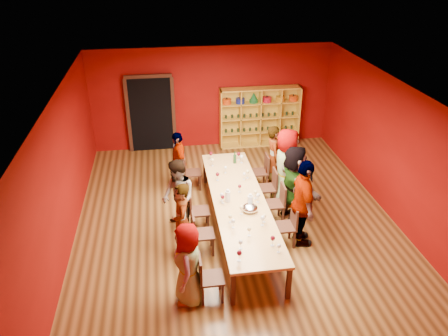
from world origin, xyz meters
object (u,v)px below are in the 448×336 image
(chair_person_right_4, at_px, (262,170))
(wine_bottle, at_px, (235,159))
(chair_person_left_2, at_px, (196,209))
(chair_person_left_4, at_px, (189,171))
(person_left_2, at_px, (178,197))
(spittoon_bowl, at_px, (250,208))
(person_left_4, at_px, (178,161))
(chair_person_right_3, at_px, (270,185))
(person_right_3, at_px, (286,168))
(person_right_4, at_px, (273,157))
(person_left_0, at_px, (188,264))
(tasting_table, at_px, (239,202))
(chair_person_right_1, at_px, (289,224))
(chair_person_left_0, at_px, (207,276))
(person_right_1, at_px, (303,204))
(shelving_unit, at_px, (259,114))
(chair_person_right_2, at_px, (278,201))
(chair_person_left_1, at_px, (199,232))
(person_left_1, at_px, (182,221))
(person_right_2, at_px, (294,184))

(chair_person_right_4, bearing_deg, wine_bottle, -177.72)
(chair_person_left_2, relative_size, chair_person_left_4, 1.00)
(person_left_2, xyz_separation_m, spittoon_bowl, (1.40, -0.64, -0.00))
(person_left_4, relative_size, chair_person_right_3, 1.74)
(person_left_2, relative_size, person_right_3, 0.87)
(chair_person_left_4, xyz_separation_m, person_left_4, (-0.25, 0.00, 0.28))
(person_right_4, bearing_deg, person_left_0, 149.79)
(tasting_table, xyz_separation_m, chair_person_right_1, (0.91, -0.66, -0.20))
(person_left_4, height_order, chair_person_right_1, person_left_4)
(chair_person_left_0, relative_size, person_right_1, 0.47)
(shelving_unit, relative_size, person_left_4, 1.55)
(chair_person_left_2, relative_size, chair_person_right_2, 1.00)
(chair_person_left_1, xyz_separation_m, wine_bottle, (1.11, 2.35, 0.37))
(person_right_3, bearing_deg, chair_person_left_4, 78.06)
(person_left_1, bearing_deg, person_right_1, 88.99)
(chair_person_right_3, relative_size, spittoon_bowl, 2.81)
(person_left_1, height_order, person_right_2, person_right_2)
(person_left_2, relative_size, chair_person_right_2, 1.85)
(chair_person_left_0, xyz_separation_m, person_left_0, (-0.31, 0.00, 0.29))
(person_right_3, distance_m, person_right_4, 0.82)
(chair_person_right_3, height_order, person_right_3, person_right_3)
(tasting_table, bearing_deg, shelving_unit, 72.08)
(person_left_0, relative_size, chair_person_right_4, 1.76)
(shelving_unit, distance_m, person_left_1, 5.64)
(person_left_0, height_order, chair_person_right_4, person_left_0)
(chair_person_right_1, distance_m, person_right_3, 1.67)
(person_left_1, relative_size, person_right_2, 0.88)
(chair_person_left_4, relative_size, chair_person_right_1, 1.00)
(person_left_2, xyz_separation_m, chair_person_right_2, (2.17, 0.04, -0.33))
(person_left_0, distance_m, chair_person_right_1, 2.51)
(person_left_4, height_order, spittoon_bowl, person_left_4)
(wine_bottle, bearing_deg, person_left_4, 169.87)
(person_left_0, distance_m, chair_person_right_2, 3.05)
(chair_person_right_3, bearing_deg, person_left_1, -143.84)
(tasting_table, distance_m, shelving_unit, 4.55)
(person_right_4, bearing_deg, person_right_2, -174.46)
(chair_person_right_2, bearing_deg, person_left_0, -134.63)
(chair_person_right_1, height_order, person_right_2, person_right_2)
(person_right_2, distance_m, person_right_3, 0.70)
(shelving_unit, bearing_deg, person_right_3, -92.13)
(tasting_table, xyz_separation_m, person_right_1, (1.17, -0.66, 0.25))
(chair_person_left_4, bearing_deg, person_right_3, -25.09)
(tasting_table, distance_m, person_right_1, 1.37)
(chair_person_left_2, distance_m, chair_person_left_4, 1.76)
(chair_person_left_0, relative_size, person_left_1, 0.56)
(chair_person_right_2, bearing_deg, spittoon_bowl, -138.56)
(person_left_0, distance_m, chair_person_left_4, 3.90)
(person_left_1, relative_size, spittoon_bowl, 4.99)
(person_left_0, bearing_deg, chair_person_right_3, 150.10)
(chair_person_left_1, xyz_separation_m, chair_person_right_1, (1.82, 0.01, 0.00))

